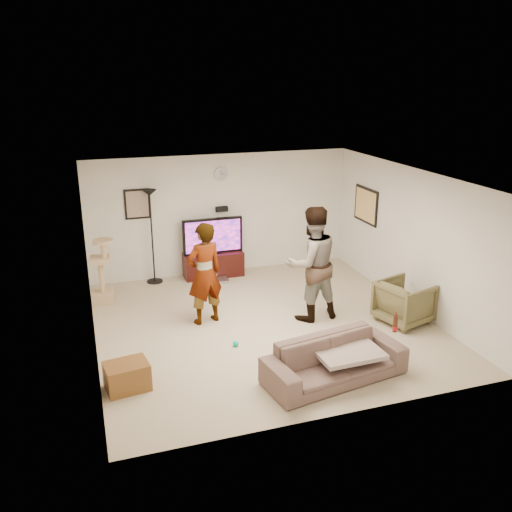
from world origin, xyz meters
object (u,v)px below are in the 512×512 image
object	(u,v)px
person_right	(312,264)
side_table	(127,376)
cat_tree	(101,271)
person_left	(204,274)
floor_lamp	(152,237)
armchair	(404,302)
sofa	(335,360)
tv_stand	(213,264)
beer_bottle	(395,324)
tv	(213,236)

from	to	relation	value
person_right	side_table	world-z (taller)	person_right
cat_tree	person_left	bearing A→B (deg)	-41.56
floor_lamp	armchair	distance (m)	4.98
floor_lamp	sofa	world-z (taller)	floor_lamp
person_right	armchair	distance (m)	1.70
person_right	sofa	world-z (taller)	person_right
tv_stand	sofa	world-z (taller)	sofa
floor_lamp	person_right	size ratio (longest dim) A/B	0.96
cat_tree	sofa	bearing A→B (deg)	-52.68
beer_bottle	armchair	size ratio (longest dim) A/B	0.31
tv_stand	person_right	bearing A→B (deg)	-66.44
person_left	floor_lamp	bearing A→B (deg)	-91.47
tv_stand	person_left	bearing A→B (deg)	-107.45
beer_bottle	cat_tree	bearing A→B (deg)	135.15
sofa	beer_bottle	xyz separation A→B (m)	(0.92, 0.00, 0.42)
floor_lamp	beer_bottle	world-z (taller)	floor_lamp
tv_stand	tv	world-z (taller)	tv
tv	armchair	size ratio (longest dim) A/B	1.54
cat_tree	side_table	size ratio (longest dim) A/B	2.16
tv	beer_bottle	distance (m)	4.72
person_right	floor_lamp	bearing A→B (deg)	-53.68
floor_lamp	side_table	size ratio (longest dim) A/B	3.36
person_right	armchair	size ratio (longest dim) A/B	2.46
person_right	sofa	bearing A→B (deg)	70.06
tv_stand	person_left	distance (m)	2.30
floor_lamp	cat_tree	distance (m)	1.33
person_right	beer_bottle	world-z (taller)	person_right
tv	person_right	bearing A→B (deg)	-66.44
tv_stand	beer_bottle	size ratio (longest dim) A/B	4.90
tv_stand	beer_bottle	xyz separation A→B (m)	(1.52, -4.47, 0.45)
sofa	tv_stand	bearing A→B (deg)	88.12
tv_stand	person_right	size ratio (longest dim) A/B	0.62
tv	side_table	xyz separation A→B (m)	(-2.15, -3.82, -0.69)
floor_lamp	side_table	bearing A→B (deg)	-103.45
cat_tree	person_left	xyz separation A→B (m)	(1.61, -1.43, 0.27)
cat_tree	tv_stand	bearing A→B (deg)	16.79
cat_tree	person_right	xyz separation A→B (m)	(3.37, -1.82, 0.38)
floor_lamp	person_left	bearing A→B (deg)	-75.54
sofa	beer_bottle	bearing A→B (deg)	-9.59
floor_lamp	person_right	xyz separation A→B (m)	(2.32, -2.56, 0.04)
person_left	side_table	bearing A→B (deg)	33.05
cat_tree	armchair	world-z (taller)	cat_tree
beer_bottle	armchair	bearing A→B (deg)	52.00
cat_tree	beer_bottle	size ratio (longest dim) A/B	4.89
person_left	side_table	size ratio (longest dim) A/B	3.10
cat_tree	beer_bottle	xyz separation A→B (m)	(3.80, -3.78, 0.10)
cat_tree	beer_bottle	bearing A→B (deg)	-44.85
floor_lamp	tv_stand	bearing A→B (deg)	-2.11
beer_bottle	floor_lamp	bearing A→B (deg)	121.32
side_table	armchair	bearing A→B (deg)	7.84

